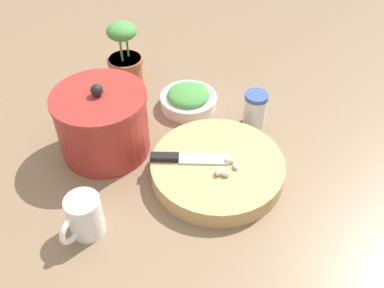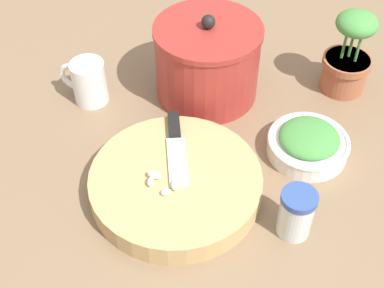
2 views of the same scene
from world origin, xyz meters
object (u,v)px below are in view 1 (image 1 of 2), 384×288
chef_knife (185,158)px  spice_jar (255,109)px  herb_bowl (188,99)px  stock_pot (103,123)px  garlic_cloves (226,168)px  cutting_board (217,168)px  coffee_mug (84,217)px  potted_herb (125,58)px

chef_knife → spice_jar: bearing=136.9°
herb_bowl → stock_pot: 0.27m
garlic_cloves → herb_bowl: (0.24, 0.18, -0.02)m
herb_bowl → spice_jar: 0.19m
garlic_cloves → cutting_board: bearing=54.0°
cutting_board → coffee_mug: bearing=141.1°
herb_bowl → cutting_board: bearing=-144.1°
stock_pot → potted_herb: bearing=17.7°
garlic_cloves → coffee_mug: 0.32m
chef_knife → garlic_cloves: bearing=71.5°
cutting_board → coffee_mug: (-0.25, 0.20, 0.03)m
garlic_cloves → potted_herb: bearing=54.3°
herb_bowl → coffee_mug: size_ratio=1.46×
chef_knife → spice_jar: 0.26m
cutting_board → chef_knife: size_ratio=1.71×
potted_herb → cutting_board: bearing=-125.7°
garlic_cloves → herb_bowl: 0.30m
spice_jar → coffee_mug: 0.52m
herb_bowl → stock_pot: size_ratio=0.71×
stock_pot → spice_jar: bearing=-54.2°
garlic_cloves → coffee_mug: size_ratio=0.59×
garlic_cloves → potted_herb: 0.50m
garlic_cloves → stock_pot: 0.31m
herb_bowl → potted_herb: potted_herb is taller
cutting_board → chef_knife: bearing=105.5°
herb_bowl → stock_pot: (-0.23, 0.13, 0.06)m
garlic_cloves → stock_pot: (0.01, 0.31, 0.03)m
cutting_board → chef_knife: chef_knife is taller
chef_knife → garlic_cloves: size_ratio=2.84×
garlic_cloves → spice_jar: spice_jar is taller
chef_knife → herb_bowl: (0.24, 0.09, -0.02)m
garlic_cloves → stock_pot: bearing=88.9°
herb_bowl → potted_herb: size_ratio=0.84×
garlic_cloves → coffee_mug: coffee_mug is taller
garlic_cloves → herb_bowl: size_ratio=0.41×
chef_knife → coffee_mug: bearing=-48.9°
spice_jar → stock_pot: bearing=125.8°
coffee_mug → herb_bowl: bearing=-5.0°
cutting_board → chef_knife: 0.08m
spice_jar → coffee_mug: coffee_mug is taller
cutting_board → herb_bowl: (0.22, 0.16, 0.00)m
potted_herb → herb_bowl: bearing=-103.4°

